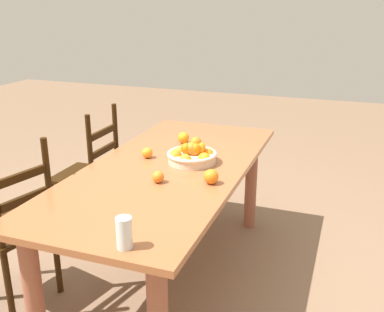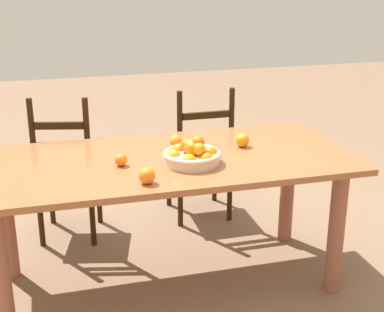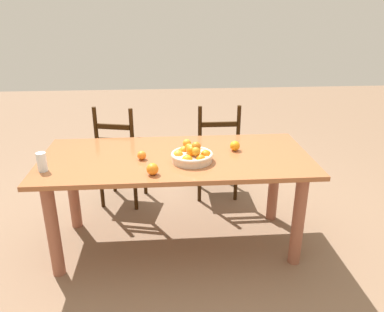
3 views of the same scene
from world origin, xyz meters
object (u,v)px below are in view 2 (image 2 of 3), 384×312
at_px(orange_loose_2, 242,140).
at_px(orange_loose_3, 147,176).
at_px(fruit_bowl, 192,154).
at_px(chair_by_cabinet, 200,158).
at_px(chair_near_window, 67,173).
at_px(dining_table, 167,180).
at_px(orange_loose_1, 175,141).
at_px(orange_loose_0, 121,160).

relative_size(orange_loose_2, orange_loose_3, 0.96).
distance_m(fruit_bowl, orange_loose_2, 0.39).
bearing_deg(orange_loose_3, orange_loose_2, 32.52).
height_order(chair_by_cabinet, orange_loose_2, chair_by_cabinet).
xyz_separation_m(chair_near_window, orange_loose_3, (0.33, -1.05, 0.34)).
bearing_deg(chair_by_cabinet, chair_near_window, 5.89).
xyz_separation_m(dining_table, fruit_bowl, (0.11, -0.12, 0.17)).
height_order(fruit_bowl, orange_loose_1, fruit_bowl).
bearing_deg(orange_loose_2, chair_by_cabinet, 92.39).
bearing_deg(chair_near_window, orange_loose_1, 150.19).
xyz_separation_m(dining_table, orange_loose_0, (-0.25, -0.05, 0.16)).
xyz_separation_m(fruit_bowl, orange_loose_0, (-0.36, 0.06, -0.02)).
bearing_deg(fruit_bowl, dining_table, 134.10).
bearing_deg(chair_by_cabinet, orange_loose_0, 52.55).
bearing_deg(orange_loose_3, orange_loose_0, 107.14).
bearing_deg(chair_near_window, chair_by_cabinet, -160.80).
bearing_deg(orange_loose_0, dining_table, 11.82).
bearing_deg(dining_table, orange_loose_1, 61.83).
bearing_deg(chair_by_cabinet, fruit_bowl, 71.71).
bearing_deg(orange_loose_0, chair_by_cabinet, 52.39).
height_order(fruit_bowl, orange_loose_3, fruit_bowl).
bearing_deg(orange_loose_1, orange_loose_0, -146.49).
height_order(orange_loose_0, orange_loose_1, orange_loose_1).
distance_m(orange_loose_0, orange_loose_3, 0.28).
height_order(chair_near_window, fruit_bowl, chair_near_window).
height_order(chair_by_cabinet, orange_loose_0, chair_by_cabinet).
bearing_deg(orange_loose_2, orange_loose_3, -147.48).
bearing_deg(orange_loose_0, orange_loose_1, 33.51).
distance_m(chair_by_cabinet, orange_loose_3, 1.33).
bearing_deg(chair_by_cabinet, dining_table, 62.82).
relative_size(dining_table, fruit_bowl, 6.59).
distance_m(dining_table, orange_loose_0, 0.30).
bearing_deg(fruit_bowl, orange_loose_0, 169.99).
relative_size(dining_table, chair_by_cabinet, 2.08).
height_order(dining_table, orange_loose_0, orange_loose_0).
distance_m(fruit_bowl, orange_loose_0, 0.36).
xyz_separation_m(dining_table, chair_by_cabinet, (0.42, 0.82, -0.20)).
bearing_deg(orange_loose_1, chair_by_cabinet, 62.89).
bearing_deg(orange_loose_2, dining_table, -170.71).
relative_size(chair_near_window, orange_loose_3, 12.32).
xyz_separation_m(orange_loose_0, orange_loose_3, (0.08, -0.27, 0.01)).
xyz_separation_m(dining_table, orange_loose_2, (0.45, 0.07, 0.16)).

